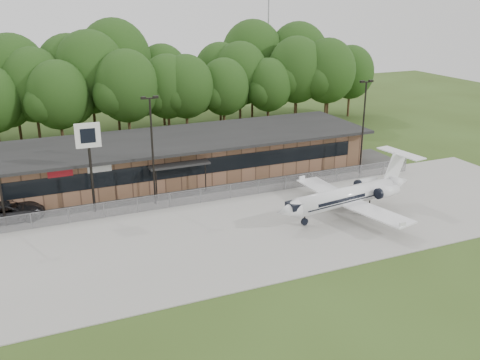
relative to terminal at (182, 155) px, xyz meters
name	(u,v)px	position (x,y,z in m)	size (l,w,h in m)	color
ground	(284,274)	(0.00, -23.94, -2.18)	(160.00, 160.00, 0.00)	#344619
apron	(240,230)	(0.00, -15.94, -2.14)	(64.00, 18.00, 0.08)	#9E9B93
parking_lot	(196,187)	(0.00, -4.44, -2.15)	(50.00, 9.00, 0.06)	#383835
terminal	(182,155)	(0.00, 0.00, 0.00)	(41.00, 11.65, 4.30)	brown
fence	(211,194)	(0.00, -8.94, -1.40)	(46.00, 0.04, 1.52)	gray
treeline	(140,82)	(0.00, 18.06, 5.32)	(72.00, 12.00, 15.00)	#153611
radio_mast	(268,35)	(22.00, 24.06, 10.32)	(0.20, 0.20, 25.00)	gray
light_pole_mid	(152,143)	(-5.00, -7.44, 3.80)	(1.55, 0.30, 10.23)	black
light_pole_right	(364,120)	(18.00, -7.44, 3.80)	(1.55, 0.30, 10.23)	black
business_jet	(350,196)	(10.27, -16.71, -0.38)	(14.97, 13.39, 5.04)	white
suv	(8,212)	(-17.76, -6.14, -1.32)	(2.84, 6.16, 1.71)	#29282B
pole_sign	(89,145)	(-10.53, -7.14, 4.15)	(2.17, 0.34, 8.27)	black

